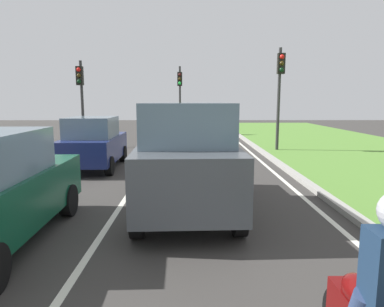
{
  "coord_description": "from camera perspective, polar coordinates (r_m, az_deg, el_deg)",
  "views": [
    {
      "loc": [
        0.85,
        2.2,
        2.32
      ],
      "look_at": [
        0.89,
        9.52,
        1.2
      ],
      "focal_mm": 32.25,
      "sensor_mm": 36.0,
      "label": 1
    }
  ],
  "objects": [
    {
      "name": "lane_line_center",
      "position": [
        12.13,
        -7.68,
        -2.39
      ],
      "size": [
        0.12,
        32.0,
        0.01
      ],
      "primitive_type": "cube",
      "color": "silver",
      "rests_on": "ground"
    },
    {
      "name": "ground_plane",
      "position": [
        12.06,
        -4.38,
        -2.41
      ],
      "size": [
        60.0,
        60.0,
        0.0
      ],
      "primitive_type": "plane",
      "color": "#383533"
    },
    {
      "name": "traffic_light_far_median",
      "position": [
        23.53,
        -2.02,
        10.46
      ],
      "size": [
        0.32,
        0.5,
        4.6
      ],
      "color": "#2D2D2D",
      "rests_on": "ground"
    },
    {
      "name": "traffic_light_near_right",
      "position": [
        16.35,
        14.34,
        11.38
      ],
      "size": [
        0.32,
        0.5,
        4.68
      ],
      "color": "#2D2D2D",
      "rests_on": "ground"
    },
    {
      "name": "car_hatchback_far",
      "position": [
        12.35,
        -15.91,
        1.68
      ],
      "size": [
        1.8,
        3.74,
        1.78
      ],
      "rotation": [
        0.0,
        0.0,
        0.02
      ],
      "color": "navy",
      "rests_on": "ground"
    },
    {
      "name": "traffic_light_overhead_left",
      "position": [
        18.05,
        -17.91,
        10.03
      ],
      "size": [
        0.32,
        0.5,
        4.27
      ],
      "color": "#2D2D2D",
      "rests_on": "ground"
    },
    {
      "name": "car_suv_ahead",
      "position": [
        7.26,
        -1.0,
        -0.45
      ],
      "size": [
        2.11,
        4.57,
        2.28
      ],
      "rotation": [
        0.0,
        0.0,
        0.04
      ],
      "color": "#474C51",
      "rests_on": "ground"
    },
    {
      "name": "curb_right",
      "position": [
        12.45,
        14.81,
        -2.04
      ],
      "size": [
        0.24,
        48.0,
        0.12
      ],
      "primitive_type": "cube",
      "color": "#9E9B93",
      "rests_on": "ground"
    },
    {
      "name": "lane_line_right_edge",
      "position": [
        12.34,
        12.56,
        -2.33
      ],
      "size": [
        0.12,
        32.0,
        0.01
      ],
      "primitive_type": "cube",
      "color": "silver",
      "rests_on": "ground"
    }
  ]
}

